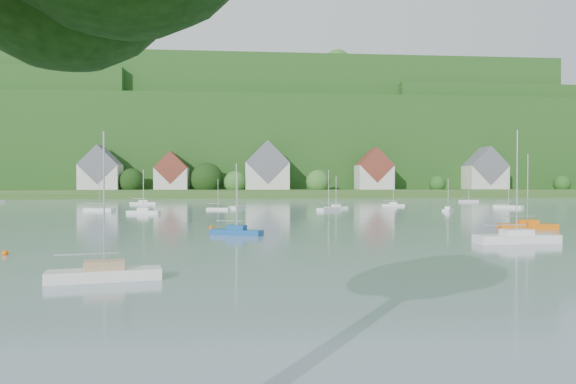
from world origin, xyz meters
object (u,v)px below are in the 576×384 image
(near_sailboat_2, at_px, (104,273))
(near_sailboat_4, at_px, (517,237))
(near_sailboat_5, at_px, (527,225))
(near_sailboat_1, at_px, (236,231))

(near_sailboat_2, xyz_separation_m, near_sailboat_4, (33.11, 16.36, 0.06))
(near_sailboat_2, distance_m, near_sailboat_4, 36.93)
(near_sailboat_2, bearing_deg, near_sailboat_5, 24.05)
(near_sailboat_1, bearing_deg, near_sailboat_2, -80.89)
(near_sailboat_1, relative_size, near_sailboat_5, 0.85)
(near_sailboat_1, height_order, near_sailboat_5, near_sailboat_5)
(near_sailboat_5, bearing_deg, near_sailboat_2, -136.81)
(near_sailboat_4, distance_m, near_sailboat_5, 16.59)
(near_sailboat_4, height_order, near_sailboat_5, near_sailboat_4)
(near_sailboat_2, distance_m, near_sailboat_5, 51.78)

